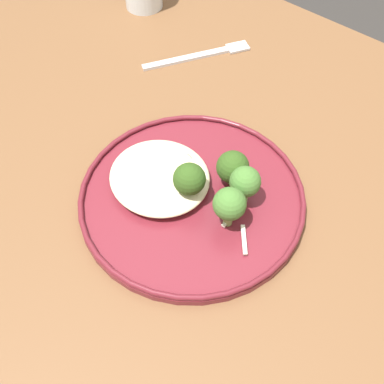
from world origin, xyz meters
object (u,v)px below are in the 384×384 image
(seared_scallop_front_small, at_px, (163,180))
(seared_scallop_rear_pale, at_px, (133,174))
(seared_scallop_tilted_round, at_px, (169,153))
(dinner_fork, at_px, (201,55))
(seared_scallop_right_edge, at_px, (152,203))
(dinner_plate, at_px, (192,197))
(broccoli_floret_left_leaning, at_px, (229,205))
(seared_scallop_left_edge, at_px, (149,172))
(broccoli_floret_small_sprig, at_px, (233,167))
(broccoli_floret_beside_noodles, at_px, (245,182))
(seared_scallop_half_hidden, at_px, (183,164))
(broccoli_floret_front_edge, at_px, (190,180))

(seared_scallop_front_small, height_order, seared_scallop_rear_pale, seared_scallop_rear_pale)
(seared_scallop_tilted_round, distance_m, dinner_fork, 0.24)
(seared_scallop_rear_pale, bearing_deg, seared_scallop_right_edge, 161.88)
(dinner_plate, distance_m, broccoli_floret_left_leaning, 0.07)
(seared_scallop_left_edge, distance_m, dinner_fork, 0.28)
(broccoli_floret_small_sprig, distance_m, broccoli_floret_beside_noodles, 0.03)
(seared_scallop_rear_pale, height_order, broccoli_floret_small_sprig, broccoli_floret_small_sprig)
(seared_scallop_tilted_round, relative_size, seared_scallop_rear_pale, 0.70)
(broccoli_floret_beside_noodles, bearing_deg, broccoli_floret_small_sprig, -25.77)
(seared_scallop_half_hidden, relative_size, broccoli_floret_small_sprig, 0.51)
(seared_scallop_rear_pale, distance_m, dinner_fork, 0.29)
(dinner_plate, distance_m, broccoli_floret_small_sprig, 0.07)
(seared_scallop_left_edge, xyz_separation_m, seared_scallop_right_edge, (-0.04, 0.03, -0.00))
(seared_scallop_tilted_round, distance_m, seared_scallop_half_hidden, 0.03)
(dinner_fork, bearing_deg, seared_scallop_right_edge, 118.81)
(dinner_plate, height_order, broccoli_floret_small_sprig, broccoli_floret_small_sprig)
(broccoli_floret_small_sprig, xyz_separation_m, dinner_fork, (0.21, -0.19, -0.04))
(dinner_plate, distance_m, seared_scallop_right_edge, 0.05)
(seared_scallop_rear_pale, height_order, seared_scallop_right_edge, seared_scallop_rear_pale)
(seared_scallop_front_small, distance_m, seared_scallop_half_hidden, 0.04)
(seared_scallop_half_hidden, relative_size, broccoli_floret_beside_noodles, 0.46)
(seared_scallop_half_hidden, bearing_deg, dinner_plate, 144.98)
(dinner_plate, xyz_separation_m, seared_scallop_front_small, (0.04, 0.01, 0.01))
(broccoli_floret_front_edge, height_order, broccoli_floret_beside_noodles, broccoli_floret_front_edge)
(seared_scallop_half_hidden, relative_size, dinner_fork, 0.16)
(seared_scallop_right_edge, bearing_deg, broccoli_floret_small_sprig, -117.92)
(seared_scallop_front_small, distance_m, seared_scallop_rear_pale, 0.04)
(seared_scallop_half_hidden, distance_m, dinner_fork, 0.26)
(seared_scallop_rear_pale, bearing_deg, seared_scallop_half_hidden, -125.19)
(seared_scallop_front_small, xyz_separation_m, seared_scallop_half_hidden, (-0.00, -0.04, 0.00))
(seared_scallop_half_hidden, relative_size, broccoli_floret_front_edge, 0.44)
(broccoli_floret_small_sprig, relative_size, broccoli_floret_beside_noodles, 0.90)
(dinner_plate, relative_size, broccoli_floret_front_edge, 4.74)
(broccoli_floret_beside_noodles, bearing_deg, seared_scallop_left_edge, 23.32)
(seared_scallop_tilted_round, relative_size, broccoli_floret_beside_noodles, 0.39)
(broccoli_floret_small_sprig, bearing_deg, seared_scallop_front_small, 43.48)
(seared_scallop_tilted_round, height_order, seared_scallop_right_edge, seared_scallop_tilted_round)
(seared_scallop_tilted_round, bearing_deg, dinner_fork, -60.90)
(seared_scallop_rear_pale, xyz_separation_m, broccoli_floret_small_sprig, (-0.10, -0.08, 0.02))
(seared_scallop_right_edge, bearing_deg, broccoli_floret_beside_noodles, -134.20)
(seared_scallop_front_small, xyz_separation_m, dinner_fork, (0.14, -0.25, -0.02))
(seared_scallop_rear_pale, height_order, seared_scallop_half_hidden, same)
(dinner_fork, bearing_deg, seared_scallop_rear_pale, 111.76)
(seared_scallop_half_hidden, height_order, broccoli_floret_small_sprig, broccoli_floret_small_sprig)
(seared_scallop_front_small, relative_size, dinner_fork, 0.16)
(seared_scallop_tilted_round, bearing_deg, broccoli_floret_left_leaning, 165.76)
(seared_scallop_tilted_round, bearing_deg, seared_scallop_left_edge, 95.22)
(seared_scallop_left_edge, relative_size, broccoli_floret_beside_noodles, 0.59)
(broccoli_floret_small_sprig, bearing_deg, seared_scallop_tilted_round, 13.61)
(dinner_plate, height_order, broccoli_floret_beside_noodles, broccoli_floret_beside_noodles)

